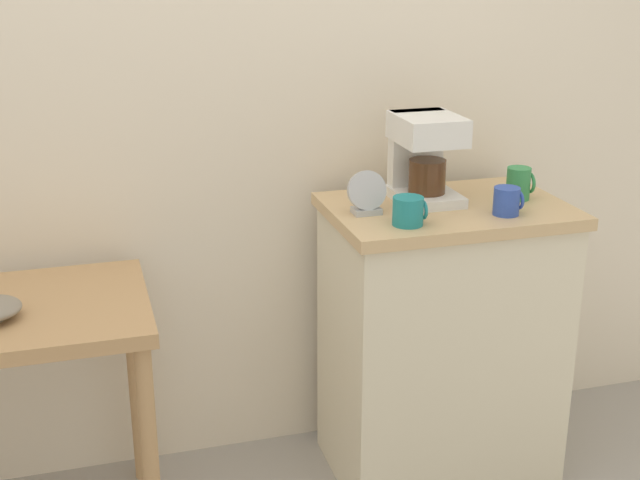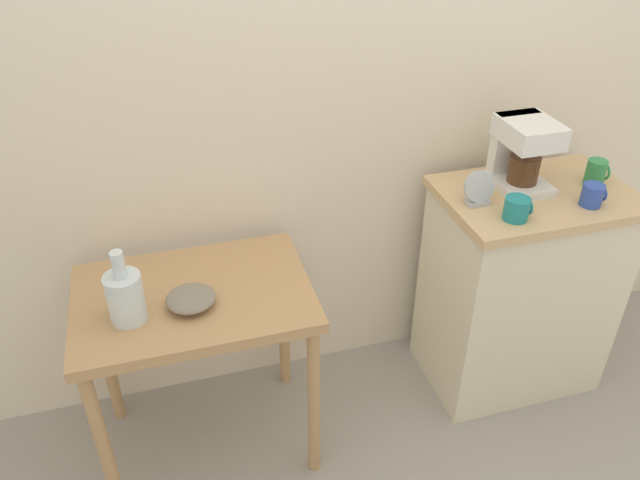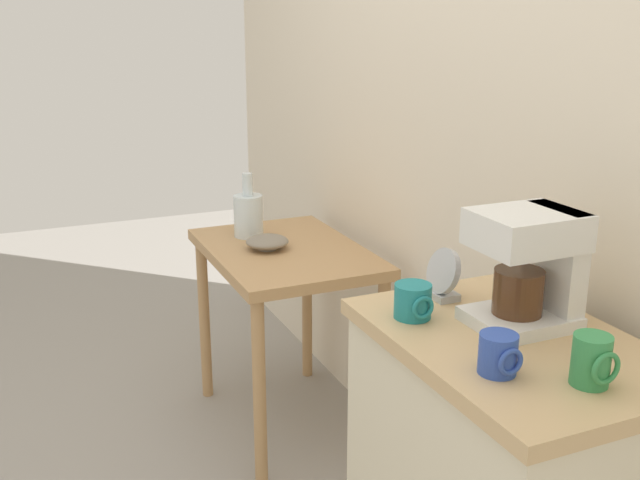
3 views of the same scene
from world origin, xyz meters
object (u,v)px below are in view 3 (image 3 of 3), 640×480
bowl_stoneware (267,242)px  coffee_maker (532,263)px  table_clock (443,276)px  mug_tall_green (592,361)px  mug_dark_teal (413,301)px  mug_blue (499,354)px  glass_carafe_vase (248,214)px

bowl_stoneware → coffee_maker: size_ratio=0.60×
bowl_stoneware → table_clock: table_clock is taller
mug_tall_green → table_clock: table_clock is taller
mug_dark_teal → mug_blue: same height
glass_carafe_vase → coffee_maker: bearing=7.3°
bowl_stoneware → coffee_maker: bearing=8.1°
coffee_maker → mug_dark_teal: bearing=-121.1°
mug_blue → table_clock: size_ratio=0.65×
mug_tall_green → table_clock: bearing=-178.7°
coffee_maker → bowl_stoneware: bearing=-171.9°
glass_carafe_vase → table_clock: size_ratio=1.98×
mug_blue → table_clock: (-0.38, 0.12, 0.02)m
coffee_maker → table_clock: bearing=-156.6°
bowl_stoneware → coffee_maker: (1.24, 0.18, 0.28)m
glass_carafe_vase → table_clock: table_clock is taller
mug_blue → mug_tall_green: size_ratio=0.83×
glass_carafe_vase → table_clock: bearing=4.4°
mug_dark_teal → mug_tall_green: bearing=18.6°
bowl_stoneware → mug_blue: bearing=-1.3°
glass_carafe_vase → mug_dark_teal: size_ratio=2.69×
bowl_stoneware → mug_dark_teal: mug_dark_teal is taller
coffee_maker → table_clock: size_ratio=2.07×
mug_dark_teal → mug_tall_green: (0.41, 0.14, 0.01)m
bowl_stoneware → mug_blue: size_ratio=1.92×
bowl_stoneware → mug_dark_teal: (1.11, -0.04, 0.17)m
coffee_maker → mug_blue: bearing=-50.4°
coffee_maker → glass_carafe_vase: bearing=-172.7°
coffee_maker → mug_dark_teal: coffee_maker is taller
coffee_maker → mug_blue: coffee_maker is taller
bowl_stoneware → mug_blue: (1.41, -0.03, 0.17)m
coffee_maker → mug_dark_teal: size_ratio=2.82×
bowl_stoneware → glass_carafe_vase: size_ratio=0.63×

